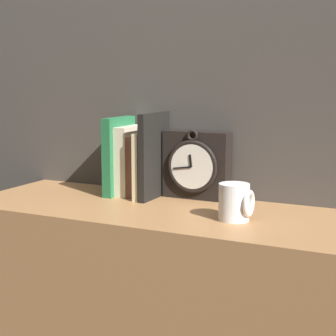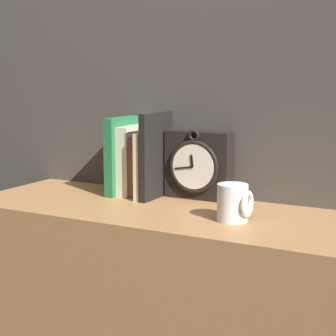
% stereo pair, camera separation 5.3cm
% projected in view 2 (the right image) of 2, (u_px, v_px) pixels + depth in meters
% --- Properties ---
extents(wall_back, '(6.00, 0.05, 2.60)m').
position_uv_depth(wall_back, '(205.00, 13.00, 1.58)').
color(wall_back, '#47423D').
rests_on(wall_back, ground_plane).
extents(clock, '(0.19, 0.07, 0.20)m').
position_uv_depth(clock, '(198.00, 165.00, 1.59)').
color(clock, black).
rests_on(clock, bookshelf).
extents(book_slot0_green, '(0.03, 0.15, 0.23)m').
position_uv_depth(book_slot0_green, '(122.00, 156.00, 1.66)').
color(book_slot0_green, '#226B3E').
rests_on(book_slot0_green, bookshelf).
extents(book_slot1_cream, '(0.04, 0.13, 0.20)m').
position_uv_depth(book_slot1_cream, '(133.00, 160.00, 1.65)').
color(book_slot1_cream, beige).
rests_on(book_slot1_cream, bookshelf).
extents(book_slot2_brown, '(0.03, 0.13, 0.17)m').
position_uv_depth(book_slot2_brown, '(144.00, 166.00, 1.64)').
color(book_slot2_brown, brown).
rests_on(book_slot2_brown, bookshelf).
extents(book_slot3_cream, '(0.02, 0.15, 0.19)m').
position_uv_depth(book_slot3_cream, '(149.00, 164.00, 1.61)').
color(book_slot3_cream, beige).
rests_on(book_slot3_cream, bookshelf).
extents(book_slot4_black, '(0.02, 0.16, 0.24)m').
position_uv_depth(book_slot4_black, '(156.00, 156.00, 1.59)').
color(book_slot4_black, black).
rests_on(book_slot4_black, bookshelf).
extents(mug, '(0.08, 0.07, 0.09)m').
position_uv_depth(mug, '(234.00, 203.00, 1.35)').
color(mug, white).
rests_on(mug, bookshelf).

